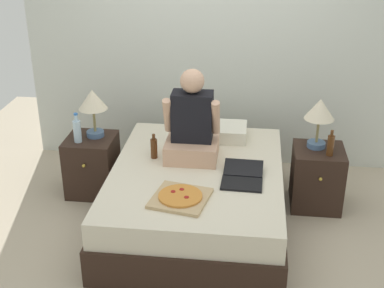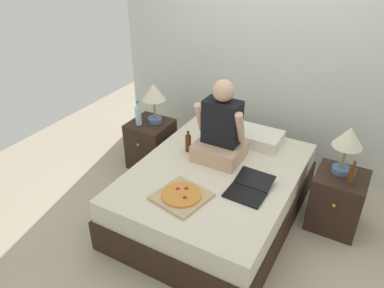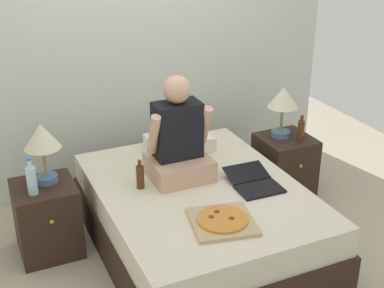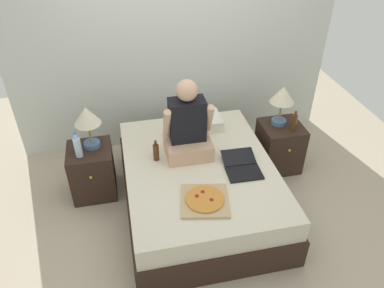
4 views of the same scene
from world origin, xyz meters
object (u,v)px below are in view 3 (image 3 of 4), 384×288
(lamp_on_right_nightstand, at_px, (283,101))
(pizza_box, at_px, (222,221))
(nightstand_right, at_px, (284,166))
(person_seated, at_px, (178,141))
(lamp_on_left_nightstand, at_px, (42,140))
(laptop, at_px, (255,183))
(water_bottle, at_px, (32,180))
(bed, at_px, (199,218))
(beer_bottle, at_px, (301,130))
(beer_bottle_on_bed, at_px, (140,176))
(nightstand_left, at_px, (47,219))

(lamp_on_right_nightstand, distance_m, pizza_box, 1.49)
(nightstand_right, relative_size, pizza_box, 1.18)
(nightstand_right, xyz_separation_m, person_seated, (-1.10, -0.21, 0.53))
(lamp_on_left_nightstand, xyz_separation_m, laptop, (1.37, -0.63, -0.34))
(lamp_on_left_nightstand, relative_size, water_bottle, 1.63)
(nightstand_right, bearing_deg, lamp_on_left_nightstand, 178.59)
(nightstand_right, height_order, laptop, laptop)
(person_seated, xyz_separation_m, laptop, (0.44, -0.37, -0.27))
(lamp_on_right_nightstand, bearing_deg, bed, -154.42)
(bed, bearing_deg, beer_bottle, 16.68)
(lamp_on_left_nightstand, bearing_deg, beer_bottle, -4.09)
(lamp_on_left_nightstand, bearing_deg, pizza_box, -46.53)
(beer_bottle_on_bed, bearing_deg, pizza_box, -64.33)
(nightstand_right, height_order, lamp_on_right_nightstand, lamp_on_right_nightstand)
(bed, relative_size, water_bottle, 6.80)
(beer_bottle, bearing_deg, water_bottle, 179.74)
(nightstand_left, bearing_deg, beer_bottle_on_bed, -22.04)
(bed, bearing_deg, person_seated, 106.60)
(nightstand_right, distance_m, laptop, 0.92)
(nightstand_right, bearing_deg, bed, -157.39)
(bed, xyz_separation_m, lamp_on_right_nightstand, (1.00, 0.48, 0.62))
(nightstand_left, height_order, water_bottle, water_bottle)
(bed, height_order, beer_bottle, beer_bottle)
(lamp_on_left_nightstand, bearing_deg, lamp_on_right_nightstand, 0.00)
(water_bottle, relative_size, beer_bottle, 1.20)
(person_seated, height_order, pizza_box, person_seated)
(nightstand_left, height_order, laptop, laptop)
(water_bottle, xyz_separation_m, laptop, (1.49, -0.49, -0.12))
(laptop, height_order, beer_bottle_on_bed, beer_bottle_on_bed)
(water_bottle, height_order, lamp_on_right_nightstand, lamp_on_right_nightstand)
(beer_bottle, height_order, beer_bottle_on_bed, beer_bottle)
(bed, relative_size, person_seated, 2.41)
(nightstand_left, relative_size, beer_bottle, 2.41)
(bed, distance_m, water_bottle, 1.23)
(nightstand_left, relative_size, laptop, 1.30)
(lamp_on_right_nightstand, distance_m, beer_bottle, 0.29)
(lamp_on_right_nightstand, bearing_deg, beer_bottle_on_bed, -167.38)
(bed, relative_size, laptop, 4.42)
(pizza_box, bearing_deg, lamp_on_right_nightstand, 42.33)
(lamp_on_left_nightstand, height_order, beer_bottle, lamp_on_left_nightstand)
(nightstand_left, distance_m, person_seated, 1.12)
(water_bottle, xyz_separation_m, pizza_box, (1.05, -0.84, -0.12))
(nightstand_left, xyz_separation_m, lamp_on_right_nightstand, (2.04, 0.05, 0.60))
(person_seated, bearing_deg, beer_bottle, 5.25)
(person_seated, bearing_deg, lamp_on_right_nightstand, 13.52)
(lamp_on_right_nightstand, relative_size, beer_bottle_on_bed, 2.05)
(water_bottle, bearing_deg, nightstand_left, 48.35)
(water_bottle, distance_m, lamp_on_right_nightstand, 2.13)
(pizza_box, bearing_deg, laptop, 37.67)
(water_bottle, xyz_separation_m, nightstand_right, (2.15, 0.09, -0.39))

